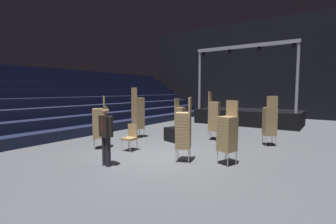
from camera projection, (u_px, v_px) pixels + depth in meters
The scene contains 14 objects.
ground_plane at pixel (162, 158), 8.05m from camera, with size 22.00×30.00×0.10m, color #515459.
arena_end_wall at pixel (269, 68), 20.02m from camera, with size 22.00×0.30×8.00m, color black.
bleacher_bank_left at pixel (53, 97), 13.21m from camera, with size 6.00×24.00×3.60m.
stage_riser at pixel (248, 115), 15.82m from camera, with size 6.32×2.89×4.88m.
man_with_tie at pixel (106, 132), 6.97m from camera, with size 0.57×0.30×1.73m.
chair_stack_front_left at pixel (184, 129), 7.42m from camera, with size 0.58×0.58×1.96m.
chair_stack_front_right at pixel (227, 133), 7.10m from camera, with size 0.56×0.56×1.88m.
chair_stack_mid_left at pixel (180, 116), 12.27m from camera, with size 0.46×0.46×1.79m.
chair_stack_mid_right at pixel (138, 113), 11.26m from camera, with size 0.54×0.54×2.31m.
chair_stack_mid_centre at pixel (270, 121), 9.56m from camera, with size 0.61×0.61×1.96m.
chair_stack_rear_left at pixel (99, 122), 9.07m from camera, with size 0.62×0.62×1.96m.
chair_stack_rear_right at pixel (214, 116), 10.70m from camera, with size 0.51×0.51×2.14m.
equipment_road_case at pixel (175, 135), 10.41m from camera, with size 0.90×0.60×0.58m, color black.
loose_chair_near_man at pixel (131, 136), 8.84m from camera, with size 0.47×0.47×0.95m.
Camera 1 is at (4.63, -6.38, 2.16)m, focal length 26.12 mm.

